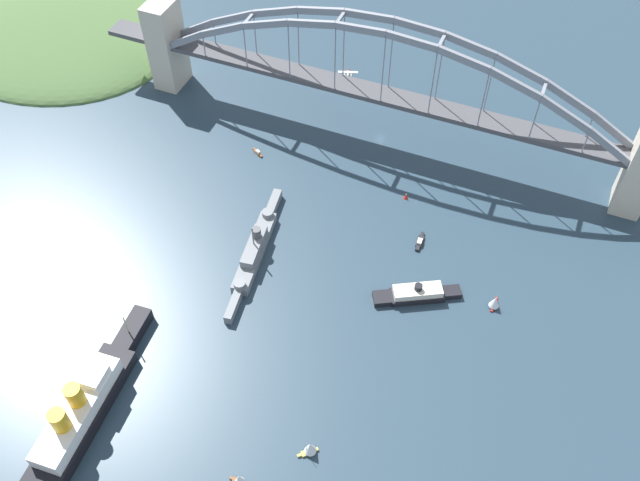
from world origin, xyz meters
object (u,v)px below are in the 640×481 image
object	(u,v)px
small_boat_3	(310,448)
small_boat_5	(420,242)
seaplane_taxiing_near_bridge	(348,75)
small_boat_0	(239,479)
channel_marker_buoy	(406,196)
harbor_ferry_steamer	(417,294)
naval_cruiser	(255,249)
ocean_liner	(79,415)
small_boat_4	(495,302)
small_boat_2	(258,152)
harbor_arch_bridge	(384,95)

from	to	relation	value
small_boat_3	small_boat_5	bearing A→B (deg)	-94.00
seaplane_taxiing_near_bridge	small_boat_3	bearing A→B (deg)	107.33
seaplane_taxiing_near_bridge	small_boat_3	xyz separation A→B (m)	(-63.01, 201.95, 1.68)
seaplane_taxiing_near_bridge	small_boat_0	size ratio (longest dim) A/B	1.44
channel_marker_buoy	small_boat_5	bearing A→B (deg)	120.82
harbor_ferry_steamer	naval_cruiser	bearing A→B (deg)	3.71
ocean_liner	small_boat_3	size ratio (longest dim) A/B	12.26
small_boat_3	harbor_ferry_steamer	bearing A→B (deg)	-100.64
naval_cruiser	small_boat_4	bearing A→B (deg)	-173.23
seaplane_taxiing_near_bridge	small_boat_2	xyz separation A→B (m)	(19.22, 72.64, -1.24)
small_boat_0	small_boat_4	xyz separation A→B (m)	(-62.41, -103.33, -0.16)
seaplane_taxiing_near_bridge	channel_marker_buoy	xyz separation A→B (m)	(-56.57, 73.64, -0.88)
small_boat_0	small_boat_5	xyz separation A→B (m)	(-24.99, -124.14, -2.62)
ocean_liner	small_boat_0	size ratio (longest dim) A/B	12.97
small_boat_2	small_boat_5	size ratio (longest dim) A/B	0.64
channel_marker_buoy	naval_cruiser	bearing A→B (deg)	48.44
ocean_liner	small_boat_3	world-z (taller)	ocean_liner
small_boat_0	harbor_arch_bridge	bearing A→B (deg)	-85.89
harbor_ferry_steamer	small_boat_4	size ratio (longest dim) A/B	4.54
small_boat_0	small_boat_4	size ratio (longest dim) A/B	0.98
naval_cruiser	harbor_ferry_steamer	world-z (taller)	naval_cruiser
small_boat_0	small_boat_4	bearing A→B (deg)	-121.13
small_boat_2	small_boat_0	bearing A→B (deg)	113.54
small_boat_0	small_boat_5	distance (m)	126.66
seaplane_taxiing_near_bridge	small_boat_0	xyz separation A→B (m)	(-45.38, 220.92, 1.46)
seaplane_taxiing_near_bridge	harbor_arch_bridge	bearing A→B (deg)	129.52
seaplane_taxiing_near_bridge	small_boat_4	size ratio (longest dim) A/B	1.41
naval_cruiser	small_boat_0	bearing A→B (deg)	112.79
harbor_arch_bridge	channel_marker_buoy	bearing A→B (deg)	125.13
harbor_arch_bridge	small_boat_5	bearing A→B (deg)	123.45
harbor_arch_bridge	channel_marker_buoy	distance (m)	49.31
small_boat_2	small_boat_3	bearing A→B (deg)	122.45
ocean_liner	seaplane_taxiing_near_bridge	size ratio (longest dim) A/B	9.00
harbor_arch_bridge	small_boat_2	world-z (taller)	harbor_arch_bridge
small_boat_4	small_boat_5	size ratio (longest dim) A/B	0.70
channel_marker_buoy	small_boat_0	bearing A→B (deg)	85.65
small_boat_0	small_boat_3	xyz separation A→B (m)	(-17.63, -18.97, 0.23)
seaplane_taxiing_near_bridge	channel_marker_buoy	distance (m)	92.87
ocean_liner	small_boat_4	bearing A→B (deg)	-139.75
small_boat_0	small_boat_4	distance (m)	120.71
seaplane_taxiing_near_bridge	small_boat_4	distance (m)	159.52
harbor_ferry_steamer	small_boat_0	bearing A→B (deg)	71.50
harbor_ferry_steamer	small_boat_0	size ratio (longest dim) A/B	4.65
seaplane_taxiing_near_bridge	small_boat_0	world-z (taller)	small_boat_0
seaplane_taxiing_near_bridge	small_boat_5	bearing A→B (deg)	126.02
harbor_ferry_steamer	small_boat_0	distance (m)	101.16
small_boat_2	channel_marker_buoy	world-z (taller)	channel_marker_buoy
harbor_arch_bridge	small_boat_5	distance (m)	73.74
small_boat_2	harbor_ferry_steamer	bearing A→B (deg)	151.57
harbor_arch_bridge	small_boat_4	distance (m)	111.34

